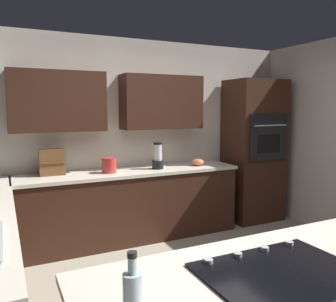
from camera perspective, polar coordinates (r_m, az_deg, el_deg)
The scene contains 11 objects.
wall_back at distance 4.70m, azimuth -7.10°, elevation 3.73°, with size 6.00×0.44×2.60m.
lower_cabinets_back at distance 4.55m, azimuth -5.96°, elevation -9.01°, with size 2.80×0.60×0.86m, color #381E14.
countertop_back at distance 4.45m, azimuth -6.03°, elevation -3.43°, with size 2.84×0.64×0.04m, color silver.
island_top at distance 1.84m, azimuth 18.31°, elevation -19.23°, with size 1.95×0.95×0.04m, color silver.
wall_oven at distance 5.38m, azimuth 13.90°, elevation 0.08°, with size 0.80×0.66×2.10m.
cooktop at distance 1.84m, azimuth 18.22°, elevation -18.40°, with size 0.76×0.56×0.03m.
blender at distance 4.51m, azimuth -1.69°, elevation -1.07°, with size 0.15×0.15×0.35m.
mixing_bowl at distance 4.80m, azimuth 4.87°, elevation -1.81°, with size 0.18×0.18×0.10m, color #CC724C.
spice_rack at distance 4.28m, azimuth -18.50°, elevation -1.76°, with size 0.29×0.11×0.31m.
kettle at distance 4.30m, azimuth -9.64°, elevation -2.31°, with size 0.17×0.17×0.19m, color red.
oil_bottle at distance 1.34m, azimuth -5.83°, elevation -23.05°, with size 0.07×0.07×0.29m.
Camera 1 is at (1.56, 2.40, 1.69)m, focal length 37.11 mm.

